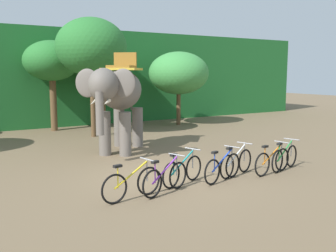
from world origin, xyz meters
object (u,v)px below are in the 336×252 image
at_px(elephant, 119,94).
at_px(tree_left, 102,63).
at_px(tree_far_right, 52,61).
at_px(bike_orange, 272,161).
at_px(bike_white, 236,163).
at_px(bike_teal, 183,170).
at_px(bike_green, 285,158).
at_px(bike_purple, 166,178).
at_px(tree_center_right, 91,47).
at_px(tree_center, 179,73).
at_px(bike_blue, 223,168).
at_px(bike_yellow, 132,184).

bearing_deg(elephant, tree_left, 73.10).
height_order(tree_far_right, bike_orange, tree_far_right).
bearing_deg(bike_white, tree_far_right, 100.77).
xyz_separation_m(bike_teal, bike_green, (3.56, -0.33, 0.00)).
bearing_deg(tree_left, bike_purple, -104.70).
bearing_deg(bike_orange, tree_far_right, 105.25).
distance_m(tree_center_right, elephant, 4.44).
bearing_deg(bike_teal, tree_center, 57.86).
bearing_deg(bike_teal, tree_left, 78.43).
relative_size(tree_left, bike_blue, 3.12).
distance_m(tree_far_right, bike_teal, 12.05).
bearing_deg(tree_left, tree_center, -22.17).
bearing_deg(bike_teal, elephant, 86.71).
height_order(tree_far_right, bike_purple, tree_far_right).
distance_m(tree_far_right, tree_center_right, 3.14).
bearing_deg(bike_green, tree_center, 74.86).
distance_m(tree_center, bike_orange, 11.52).
height_order(elephant, bike_blue, elephant).
bearing_deg(tree_far_right, tree_left, 4.44).
bearing_deg(bike_green, tree_far_right, 108.33).
relative_size(tree_center, bike_yellow, 2.48).
bearing_deg(tree_left, bike_teal, -101.57).
height_order(bike_purple, bike_white, same).
height_order(tree_center_right, bike_orange, tree_center_right).
bearing_deg(bike_orange, elephant, 116.69).
bearing_deg(tree_center, tree_left, 157.83).
relative_size(bike_yellow, bike_white, 1.03).
relative_size(tree_center_right, bike_purple, 3.39).
relative_size(tree_left, bike_orange, 3.04).
bearing_deg(tree_far_right, bike_green, -71.67).
relative_size(elephant, bike_yellow, 2.25).
bearing_deg(bike_yellow, tree_center, 52.59).
bearing_deg(tree_left, tree_far_right, -175.56).
distance_m(tree_center_right, tree_left, 3.61).
relative_size(tree_far_right, bike_purple, 2.85).
relative_size(tree_center_right, bike_yellow, 3.25).
bearing_deg(bike_purple, bike_orange, -0.43).
relative_size(bike_purple, bike_green, 0.99).
bearing_deg(tree_left, bike_orange, -87.79).
height_order(tree_left, bike_yellow, tree_left).
distance_m(tree_left, bike_purple, 13.06).
height_order(bike_teal, bike_orange, same).
xyz_separation_m(tree_left, elephant, (-2.15, -7.07, -1.34)).
relative_size(bike_white, bike_green, 1.00).
xyz_separation_m(bike_yellow, bike_white, (3.54, 0.34, 0.00)).
height_order(elephant, bike_teal, elephant).
bearing_deg(bike_green, bike_purple, -178.65).
xyz_separation_m(tree_left, bike_white, (-0.59, -11.90, -3.15)).
relative_size(bike_yellow, bike_green, 1.03).
bearing_deg(bike_white, bike_green, -8.61).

